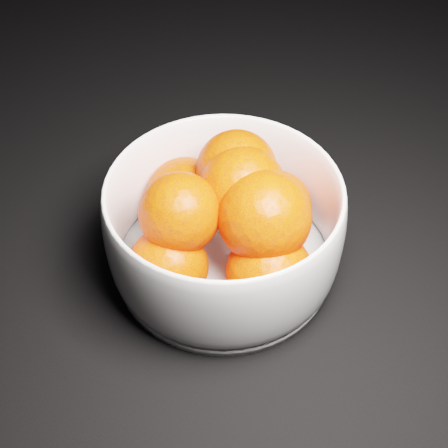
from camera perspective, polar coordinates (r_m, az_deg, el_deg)
The scene contains 2 objects.
bowl at distance 0.60m, azimuth 0.00°, elevation -0.37°, with size 0.23×0.23×0.11m.
orange_pile at distance 0.59m, azimuth 0.56°, elevation 0.84°, with size 0.20×0.19×0.13m.
Camera 1 is at (0.45, -0.11, 0.49)m, focal length 50.00 mm.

